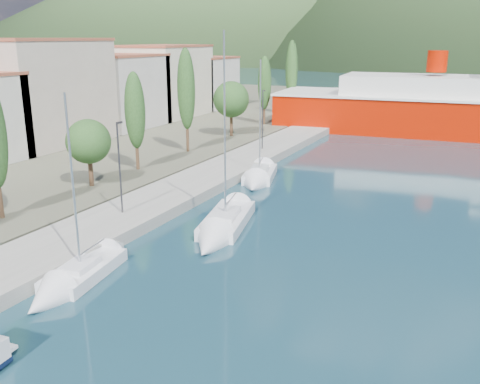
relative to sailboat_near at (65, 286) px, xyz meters
The scene contains 8 objects.
ground 114.86m from the sailboat_near, 87.31° to the left, with size 1400.00×1400.00×0.00m, color #193A47.
quay 21.05m from the sailboat_near, 99.87° to the left, with size 5.00×88.00×0.80m, color gray.
town_buildings 41.68m from the sailboat_near, 130.06° to the left, with size 9.20×69.20×11.30m.
tree_row 30.98m from the sailboat_near, 109.55° to the left, with size 4.23×62.79×10.97m.
lamp_posts 10.92m from the sailboat_near, 110.63° to the left, with size 0.15×46.78×6.06m.
sailboat_near is the anchor object (origin of this frame).
sailboat_mid 10.40m from the sailboat_near, 71.21° to the left, with size 4.50×9.66×13.45m.
sailboat_far 22.55m from the sailboat_near, 89.09° to the left, with size 4.41×8.02×11.24m.
Camera 1 is at (12.81, -12.60, 12.08)m, focal length 40.00 mm.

